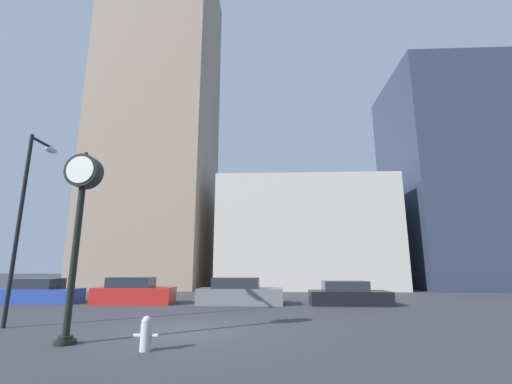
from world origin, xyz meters
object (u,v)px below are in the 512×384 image
street_lamp_left (30,198)px  car_grey (239,293)px  car_black (348,295)px  car_blue (39,293)px  car_red (134,292)px  street_clock (81,202)px  fire_hydrant_near (146,333)px

street_lamp_left → car_grey: bearing=45.9°
car_grey → car_black: bearing=-0.1°
street_lamp_left → car_black: bearing=29.4°
car_blue → car_black: size_ratio=1.01×
car_blue → car_grey: (11.56, -0.18, 0.03)m
car_red → street_clock: bearing=-79.2°
fire_hydrant_near → street_clock: bearing=164.7°
car_grey → fire_hydrant_near: 10.94m
car_blue → street_lamp_left: street_lamp_left is taller
car_blue → car_red: car_red is taller
car_red → fire_hydrant_near: 11.78m
car_red → street_lamp_left: bearing=-101.5°
car_grey → car_red: bearing=-179.3°
car_grey → fire_hydrant_near: bearing=-96.6°
car_blue → car_red: (5.59, -0.21, 0.04)m
street_clock → street_lamp_left: size_ratio=0.77×
street_clock → car_grey: (3.71, 10.20, -3.23)m
street_clock → street_lamp_left: 4.52m
car_red → street_lamp_left: size_ratio=0.63×
car_grey → street_lamp_left: bearing=-133.8°
car_black → car_blue: bearing=-179.4°
car_blue → car_grey: car_grey is taller
car_red → car_grey: car_red is taller
car_red → car_grey: (5.97, 0.04, -0.01)m
car_blue → street_lamp_left: size_ratio=0.63×
car_grey → car_blue: bearing=179.4°
street_clock → car_grey: 11.33m
street_clock → fire_hydrant_near: street_clock is taller
fire_hydrant_near → car_red: bearing=113.3°
car_grey → street_lamp_left: street_lamp_left is taller
street_clock → car_black: size_ratio=1.24×
street_clock → car_black: (9.70, 10.16, -3.30)m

